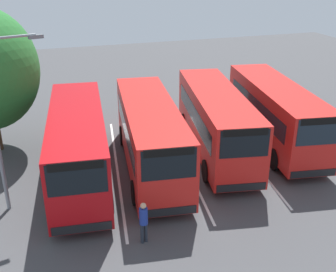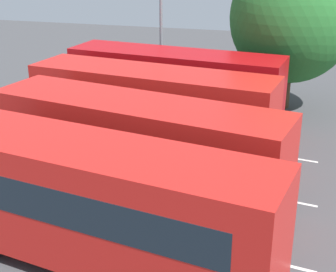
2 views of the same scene
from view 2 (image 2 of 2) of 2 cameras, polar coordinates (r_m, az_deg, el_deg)
ground_plane at (r=18.38m, az=-2.20°, el=-4.28°), size 62.90×62.90×0.00m
bus_far_left at (r=22.72m, az=0.70°, el=5.91°), size 9.96×3.51×3.39m
bus_center_left at (r=19.52m, az=-1.99°, el=3.23°), size 9.98×3.67×3.39m
bus_center_right at (r=15.90m, az=-3.69°, el=-1.21°), size 10.02×4.17×3.39m
bus_far_right at (r=12.82m, az=-8.79°, el=-7.36°), size 10.01×3.99×3.39m
pedestrian at (r=23.59m, az=-13.51°, el=3.71°), size 0.39×0.39×1.71m
street_lamp at (r=25.48m, az=-0.83°, el=12.93°), size 0.72×2.34×7.21m
depot_tree at (r=25.26m, az=14.10°, el=13.05°), size 6.03×5.43×7.70m
lane_stripe_outer_left at (r=21.50m, az=0.73°, el=-0.28°), size 12.05×1.84×0.01m
lane_stripe_inner_left at (r=18.38m, az=-2.20°, el=-4.27°), size 12.05×1.84×0.01m
lane_stripe_inner_right at (r=15.45m, az=-6.35°, el=-9.81°), size 12.05×1.84×0.01m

